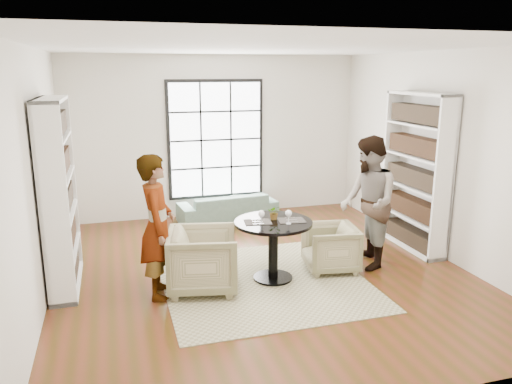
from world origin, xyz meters
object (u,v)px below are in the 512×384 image
object	(u,v)px
armchair_right	(330,248)
person_right	(368,203)
armchair_left	(203,260)
person_left	(157,227)
flower_centerpiece	(274,212)
wine_glass_right	(289,214)
pedestal_table	(273,238)
wine_glass_left	(261,214)
sofa	(228,207)

from	to	relation	value
armchair_right	person_right	bearing A→B (deg)	98.52
armchair_left	person_right	size ratio (longest dim) A/B	0.47
person_left	armchair_right	bearing A→B (deg)	-78.40
person_left	person_right	distance (m)	2.91
flower_centerpiece	wine_glass_right	bearing A→B (deg)	-64.65
armchair_right	flower_centerpiece	world-z (taller)	flower_centerpiece
armchair_right	person_left	distance (m)	2.43
armchair_left	flower_centerpiece	size ratio (longest dim) A/B	4.50
pedestal_table	wine_glass_left	size ratio (longest dim) A/B	5.61
pedestal_table	person_left	distance (m)	1.52
sofa	person_right	bearing A→B (deg)	111.89
sofa	wine_glass_left	world-z (taller)	wine_glass_left
wine_glass_right	pedestal_table	bearing A→B (deg)	132.20
wine_glass_left	wine_glass_right	distance (m)	0.35
armchair_right	person_left	xyz separation A→B (m)	(-2.36, -0.14, 0.56)
sofa	flower_centerpiece	size ratio (longest dim) A/B	9.27
person_right	wine_glass_right	size ratio (longest dim) A/B	10.07
armchair_right	flower_centerpiece	bearing A→B (deg)	-79.97
person_left	flower_centerpiece	distance (m)	1.53
person_left	wine_glass_right	distance (m)	1.65
armchair_left	wine_glass_right	distance (m)	1.23
person_left	flower_centerpiece	xyz separation A→B (m)	(1.53, 0.12, 0.02)
pedestal_table	person_left	bearing A→B (deg)	-178.28
person_left	flower_centerpiece	size ratio (longest dim) A/B	9.21
person_right	flower_centerpiece	bearing A→B (deg)	-76.82
wine_glass_left	flower_centerpiece	size ratio (longest dim) A/B	0.94
sofa	wine_glass_left	size ratio (longest dim) A/B	9.82
armchair_left	armchair_right	xyz separation A→B (m)	(1.81, 0.14, -0.07)
pedestal_table	wine_glass_right	xyz separation A→B (m)	(0.15, -0.16, 0.36)
armchair_right	wine_glass_left	distance (m)	1.23
sofa	wine_glass_left	xyz separation A→B (m)	(-0.21, -2.83, 0.68)
pedestal_table	wine_glass_left	xyz separation A→B (m)	(-0.19, -0.07, 0.36)
sofa	wine_glass_right	world-z (taller)	wine_glass_right
armchair_left	sofa	bearing A→B (deg)	-7.69
person_right	flower_centerpiece	world-z (taller)	person_right
sofa	flower_centerpiece	world-z (taller)	flower_centerpiece
flower_centerpiece	armchair_left	bearing A→B (deg)	-173.21
armchair_right	flower_centerpiece	size ratio (longest dim) A/B	3.67
pedestal_table	wine_glass_left	bearing A→B (deg)	-158.15
pedestal_table	sofa	distance (m)	2.77
armchair_left	person_left	xyz separation A→B (m)	(-0.55, -0.00, 0.49)
person_left	sofa	bearing A→B (deg)	-20.20
armchair_left	wine_glass_left	xyz separation A→B (m)	(0.76, -0.03, 0.55)
person_right	wine_glass_right	xyz separation A→B (m)	(-1.27, -0.26, 0.02)
person_left	person_right	size ratio (longest dim) A/B	0.95
armchair_right	wine_glass_right	xyz separation A→B (m)	(-0.72, -0.26, 0.62)
wine_glass_left	wine_glass_right	world-z (taller)	wine_glass_right
person_right	wine_glass_right	bearing A→B (deg)	-66.22
sofa	person_right	size ratio (longest dim) A/B	0.96
sofa	pedestal_table	bearing A→B (deg)	83.76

